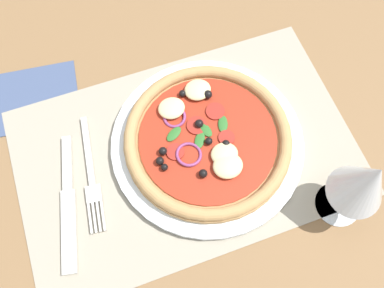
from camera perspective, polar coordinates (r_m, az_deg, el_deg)
ground_plane at (r=62.24cm, az=-0.91°, el=-1.60°), size 190.00×140.00×2.40cm
placemat at (r=60.94cm, az=-0.93°, el=-1.12°), size 49.81×31.74×0.40cm
plate at (r=60.89cm, az=2.06°, el=0.43°), size 28.68×28.68×1.02cm
pizza at (r=59.43cm, az=2.06°, el=1.08°), size 24.66×24.66×2.61cm
fork at (r=60.82cm, az=-13.88°, el=-4.71°), size 3.76×18.05×0.44cm
knife at (r=60.59cm, az=-16.96°, el=-7.86°), size 5.66×19.92×0.62cm
wine_glass at (r=53.14cm, az=23.02°, el=-5.07°), size 7.20×7.20×14.90cm
napkin at (r=69.54cm, az=-20.83°, el=6.15°), size 14.00×12.89×0.36cm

